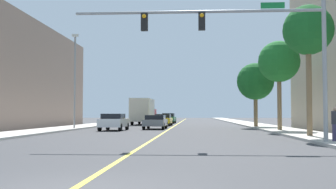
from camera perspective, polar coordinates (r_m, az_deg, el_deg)
ground at (r=49.62m, az=0.98°, el=-4.29°), size 192.00×192.00×0.00m
sidewalk_left at (r=50.94m, az=-9.82°, el=-4.13°), size 3.36×168.00×0.15m
sidewalk_right at (r=50.09m, az=11.96°, el=-4.13°), size 3.36×168.00×0.15m
lane_marking_center at (r=49.62m, az=0.98°, el=-4.29°), size 0.16×144.00×0.01m
building_left_near at (r=45.42m, az=-22.11°, el=2.14°), size 10.30×25.28×10.13m
traffic_signal_mast at (r=19.78m, az=10.39°, el=7.78°), size 11.71×0.36×6.51m
street_lamp at (r=37.93m, az=-12.68°, el=2.49°), size 0.56×0.28×8.39m
palm_near at (r=25.73m, az=18.69°, el=8.23°), size 2.91×2.91×7.60m
palm_mid at (r=34.26m, az=15.00°, el=4.31°), size 3.29×3.29×7.07m
palm_far at (r=42.87m, az=11.92°, el=1.73°), size 3.74×3.74×6.41m
car_white at (r=35.23m, az=-7.47°, el=-3.72°), size 2.06×3.88×1.42m
car_gray at (r=38.21m, az=-1.74°, el=-3.73°), size 1.99×4.40×1.29m
car_green at (r=60.48m, az=0.08°, el=-3.28°), size 2.06×4.13×1.49m
car_yellow at (r=48.57m, az=-0.69°, el=-3.48°), size 2.11×3.90×1.38m
delivery_truck at (r=53.95m, az=-3.43°, el=-2.30°), size 2.55×8.93×3.32m
pedestrian at (r=20.81m, az=22.04°, el=-3.76°), size 0.38×0.38×1.60m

